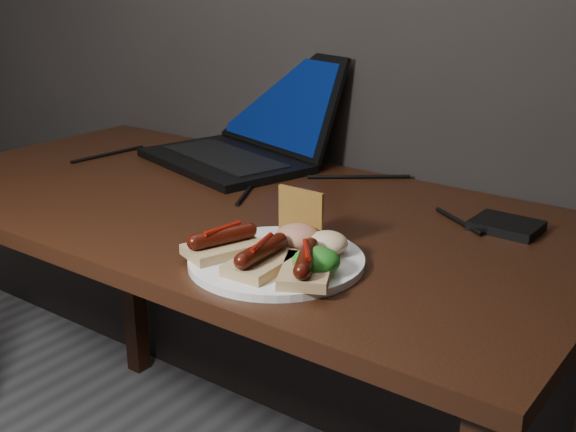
{
  "coord_description": "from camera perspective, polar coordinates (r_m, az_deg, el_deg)",
  "views": [
    {
      "loc": [
        0.88,
        0.38,
        1.19
      ],
      "look_at": [
        0.26,
        1.22,
        0.82
      ],
      "focal_mm": 45.0,
      "sensor_mm": 36.0,
      "label": 1
    }
  ],
  "objects": [
    {
      "name": "coleslaw_mound",
      "position": [
        1.11,
        3.12,
        -2.15
      ],
      "size": [
        0.06,
        0.06,
        0.04
      ],
      "primitive_type": "ellipsoid",
      "color": "silver",
      "rests_on": "plate"
    },
    {
      "name": "salsa_mound",
      "position": [
        1.13,
        0.77,
        -1.67
      ],
      "size": [
        0.07,
        0.07,
        0.04
      ],
      "primitive_type": "ellipsoid",
      "color": "#9F130F",
      "rests_on": "plate"
    },
    {
      "name": "plate",
      "position": [
        1.11,
        -0.92,
        -3.54
      ],
      "size": [
        0.32,
        0.32,
        0.01
      ],
      "primitive_type": "cylinder",
      "rotation": [
        0.0,
        0.0,
        -0.21
      ],
      "color": "white",
      "rests_on": "desk"
    },
    {
      "name": "bread_sausage_left",
      "position": [
        1.12,
        -5.17,
        -2.14
      ],
      "size": [
        0.11,
        0.13,
        0.04
      ],
      "color": "#D0BA7A",
      "rests_on": "plate"
    },
    {
      "name": "bread_sausage_right",
      "position": [
        1.03,
        1.46,
        -3.93
      ],
      "size": [
        0.11,
        0.13,
        0.04
      ],
      "color": "#D0BA7A",
      "rests_on": "plate"
    },
    {
      "name": "bread_sausage_center",
      "position": [
        1.06,
        -2.09,
        -3.32
      ],
      "size": [
        0.08,
        0.12,
        0.04
      ],
      "color": "#D0BA7A",
      "rests_on": "plate"
    },
    {
      "name": "desk_cables",
      "position": [
        1.52,
        -1.28,
        2.85
      ],
      "size": [
        0.95,
        0.37,
        0.01
      ],
      "color": "black",
      "rests_on": "desk"
    },
    {
      "name": "laptop",
      "position": [
        1.68,
        -3.39,
        6.22
      ],
      "size": [
        0.46,
        0.42,
        0.25
      ],
      "color": "black",
      "rests_on": "desk"
    },
    {
      "name": "crispbread",
      "position": [
        1.16,
        1.02,
        0.15
      ],
      "size": [
        0.09,
        0.01,
        0.08
      ],
      "primitive_type": "cube",
      "color": "#AD832F",
      "rests_on": "plate"
    },
    {
      "name": "salad_greens",
      "position": [
        1.04,
        2.25,
        -3.57
      ],
      "size": [
        0.07,
        0.07,
        0.04
      ],
      "primitive_type": "ellipsoid",
      "color": "#145F13",
      "rests_on": "plate"
    },
    {
      "name": "desk",
      "position": [
        1.43,
        -4.62,
        -2.26
      ],
      "size": [
        1.4,
        0.7,
        0.75
      ],
      "color": "#351D0D",
      "rests_on": "ground"
    },
    {
      "name": "hard_drive",
      "position": [
        1.3,
        16.87,
        -0.73
      ],
      "size": [
        0.11,
        0.09,
        0.02
      ],
      "primitive_type": "cube",
      "rotation": [
        0.0,
        0.0,
        -0.02
      ],
      "color": "black",
      "rests_on": "desk"
    }
  ]
}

